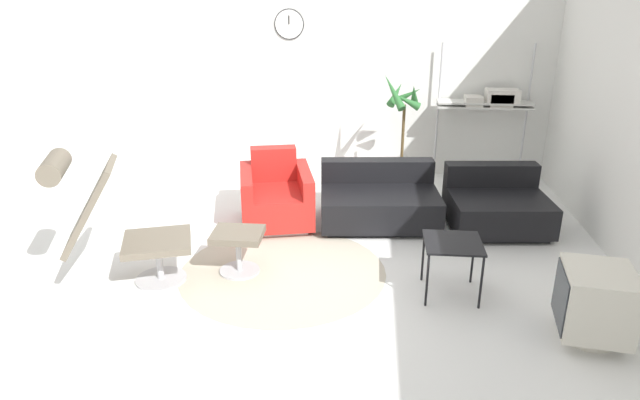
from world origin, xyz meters
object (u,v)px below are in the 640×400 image
crt_television (595,303)px  armchair_red (276,198)px  couch_low (379,202)px  couch_second (496,207)px  ottoman (238,243)px  side_table (453,247)px  shelf_unit (492,101)px  potted_plant (402,138)px  lounge_chair (108,213)px

crt_television → armchair_red: bearing=61.8°
couch_low → couch_second: size_ratio=1.23×
couch_second → ottoman: bearing=21.0°
ottoman → couch_low: bearing=45.1°
side_table → shelf_unit: size_ratio=0.28×
crt_television → couch_second: bearing=16.4°
armchair_red → shelf_unit: size_ratio=0.57×
couch_low → shelf_unit: (1.38, 1.50, 0.82)m
armchair_red → potted_plant: potted_plant is taller
couch_low → side_table: size_ratio=2.74×
lounge_chair → potted_plant: size_ratio=0.82×
couch_low → crt_television: bearing=121.5°
armchair_red → couch_second: armchair_red is taller
side_table → crt_television: bearing=-31.2°
side_table → crt_television: (0.94, -0.57, -0.13)m
lounge_chair → armchair_red: lounge_chair is taller
lounge_chair → ottoman: bearing=90.0°
armchair_red → shelf_unit: 3.06m
ottoman → lounge_chair: bearing=-161.9°
ottoman → couch_second: size_ratio=0.41×
couch_second → side_table: bearing=60.6°
armchair_red → crt_television: armchair_red is taller
couch_low → couch_second: same height
armchair_red → shelf_unit: bearing=-159.8°
lounge_chair → ottoman: 1.11m
armchair_red → shelf_unit: shelf_unit is taller
potted_plant → shelf_unit: (1.11, 0.41, 0.40)m
couch_low → shelf_unit: bearing=-137.8°
side_table → shelf_unit: bearing=75.0°
couch_low → side_table: bearing=106.4°
couch_second → shelf_unit: shelf_unit is taller
shelf_unit → side_table: bearing=-105.0°
lounge_chair → couch_low: size_ratio=0.90×
couch_second → side_table: 1.59m
potted_plant → couch_low: bearing=-103.8°
armchair_red → crt_television: size_ratio=1.70×
side_table → couch_second: bearing=65.9°
lounge_chair → couch_second: 3.83m
lounge_chair → potted_plant: 3.67m
ottoman → side_table: 1.85m
couch_second → couch_low: bearing=-6.7°
couch_second → lounge_chair: bearing=18.7°
lounge_chair → crt_television: 3.81m
couch_low → crt_television: couch_low is taller
couch_low → potted_plant: 1.20m
lounge_chair → side_table: (2.83, 0.11, -0.23)m
couch_low → crt_television: 2.55m
potted_plant → side_table: bearing=-83.0°
ottoman → armchair_red: 1.15m
crt_television → shelf_unit: size_ratio=0.34×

